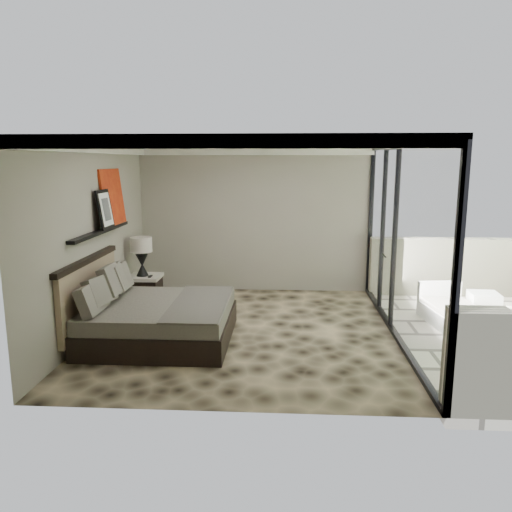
# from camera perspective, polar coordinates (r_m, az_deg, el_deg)

# --- Properties ---
(floor) EXTENTS (5.00, 5.00, 0.00)m
(floor) POSITION_cam_1_polar(r_m,az_deg,el_deg) (7.69, -1.33, -8.55)
(floor) COLOR black
(floor) RESTS_ON ground
(ceiling) EXTENTS (4.50, 5.00, 0.02)m
(ceiling) POSITION_cam_1_polar(r_m,az_deg,el_deg) (7.26, -1.43, 12.72)
(ceiling) COLOR silver
(ceiling) RESTS_ON back_wall
(back_wall) EXTENTS (4.50, 0.02, 2.80)m
(back_wall) POSITION_cam_1_polar(r_m,az_deg,el_deg) (9.80, -0.17, 4.08)
(back_wall) COLOR gray
(back_wall) RESTS_ON floor
(left_wall) EXTENTS (0.02, 5.00, 2.80)m
(left_wall) POSITION_cam_1_polar(r_m,az_deg,el_deg) (7.85, -17.90, 1.88)
(left_wall) COLOR gray
(left_wall) RESTS_ON floor
(glass_wall) EXTENTS (0.08, 5.00, 2.80)m
(glass_wall) POSITION_cam_1_polar(r_m,az_deg,el_deg) (7.50, 16.03, 1.58)
(glass_wall) COLOR white
(glass_wall) RESTS_ON floor
(terrace_slab) EXTENTS (3.00, 5.00, 0.12)m
(terrace_slab) POSITION_cam_1_polar(r_m,az_deg,el_deg) (8.30, 25.76, -8.62)
(terrace_slab) COLOR beige
(terrace_slab) RESTS_ON ground
(picture_ledge) EXTENTS (0.12, 2.20, 0.05)m
(picture_ledge) POSITION_cam_1_polar(r_m,az_deg,el_deg) (7.91, -17.28, 2.71)
(picture_ledge) COLOR black
(picture_ledge) RESTS_ON left_wall
(bed) EXTENTS (2.07, 2.00, 1.14)m
(bed) POSITION_cam_1_polar(r_m,az_deg,el_deg) (7.38, -11.69, -6.85)
(bed) COLOR black
(bed) RESTS_ON floor
(nightstand) EXTENTS (0.60, 0.60, 0.57)m
(nightstand) POSITION_cam_1_polar(r_m,az_deg,el_deg) (9.27, -12.54, -3.60)
(nightstand) COLOR black
(nightstand) RESTS_ON floor
(table_lamp) EXTENTS (0.38, 0.38, 0.70)m
(table_lamp) POSITION_cam_1_polar(r_m,az_deg,el_deg) (9.11, -12.95, 0.53)
(table_lamp) COLOR black
(table_lamp) RESTS_ON nightstand
(abstract_canvas) EXTENTS (0.13, 0.90, 0.90)m
(abstract_canvas) POSITION_cam_1_polar(r_m,az_deg,el_deg) (8.44, -16.10, 6.50)
(abstract_canvas) COLOR #A4440E
(abstract_canvas) RESTS_ON picture_ledge
(framed_print) EXTENTS (0.11, 0.50, 0.60)m
(framed_print) POSITION_cam_1_polar(r_m,az_deg,el_deg) (7.95, -16.88, 5.13)
(framed_print) COLOR black
(framed_print) RESTS_ON picture_ledge
(ottoman) EXTENTS (0.48, 0.48, 0.45)m
(ottoman) POSITION_cam_1_polar(r_m,az_deg,el_deg) (8.97, 24.55, -5.22)
(ottoman) COLOR white
(ottoman) RESTS_ON terrace_slab
(lounger) EXTENTS (0.91, 1.54, 0.57)m
(lounger) POSITION_cam_1_polar(r_m,az_deg,el_deg) (8.44, 21.87, -6.30)
(lounger) COLOR white
(lounger) RESTS_ON terrace_slab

